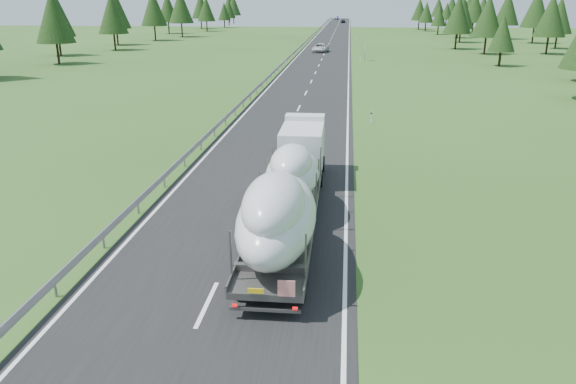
# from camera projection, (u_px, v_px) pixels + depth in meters

# --- Properties ---
(ground) EXTENTS (400.00, 400.00, 0.00)m
(ground) POSITION_uv_depth(u_px,v_px,m) (207.00, 305.00, 18.80)
(ground) COLOR #294C19
(ground) RESTS_ON ground
(road_surface) EXTENTS (10.00, 400.00, 0.02)m
(road_surface) POSITION_uv_depth(u_px,v_px,m) (326.00, 50.00, 112.85)
(road_surface) COLOR black
(road_surface) RESTS_ON ground
(guardrail) EXTENTS (0.10, 400.00, 0.76)m
(guardrail) POSITION_uv_depth(u_px,v_px,m) (300.00, 47.00, 113.12)
(guardrail) COLOR slate
(guardrail) RESTS_ON ground
(marker_posts) EXTENTS (0.13, 350.08, 1.00)m
(marker_posts) POSITION_uv_depth(u_px,v_px,m) (356.00, 32.00, 163.76)
(marker_posts) COLOR silver
(marker_posts) RESTS_ON ground
(highway_sign) EXTENTS (0.08, 0.90, 2.60)m
(highway_sign) POSITION_uv_depth(u_px,v_px,m) (365.00, 50.00, 92.74)
(highway_sign) COLOR slate
(highway_sign) RESTS_ON ground
(tree_line_right) EXTENTS (27.77, 268.39, 12.64)m
(tree_line_right) POSITION_uv_depth(u_px,v_px,m) (533.00, 14.00, 107.21)
(tree_line_right) COLOR black
(tree_line_right) RESTS_ON ground
(tree_line_left) EXTENTS (14.63, 269.04, 12.49)m
(tree_line_left) POSITION_uv_depth(u_px,v_px,m) (113.00, 10.00, 116.63)
(tree_line_left) COLOR black
(tree_line_left) RESTS_ON ground
(boat_truck) EXTENTS (2.86, 17.87, 4.03)m
(boat_truck) POSITION_uv_depth(u_px,v_px,m) (288.00, 186.00, 24.10)
(boat_truck) COLOR silver
(boat_truck) RESTS_ON ground
(distant_van) EXTENTS (3.21, 5.98, 1.60)m
(distant_van) POSITION_uv_depth(u_px,v_px,m) (320.00, 48.00, 108.38)
(distant_van) COLOR silver
(distant_van) RESTS_ON ground
(distant_car_dark) EXTENTS (2.32, 4.82, 1.59)m
(distant_car_dark) POSITION_uv_depth(u_px,v_px,m) (343.00, 21.00, 242.11)
(distant_car_dark) COLOR black
(distant_car_dark) RESTS_ON ground
(distant_car_blue) EXTENTS (1.91, 4.91, 1.60)m
(distant_car_blue) POSITION_uv_depth(u_px,v_px,m) (337.00, 18.00, 282.55)
(distant_car_blue) COLOR #181B44
(distant_car_blue) RESTS_ON ground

